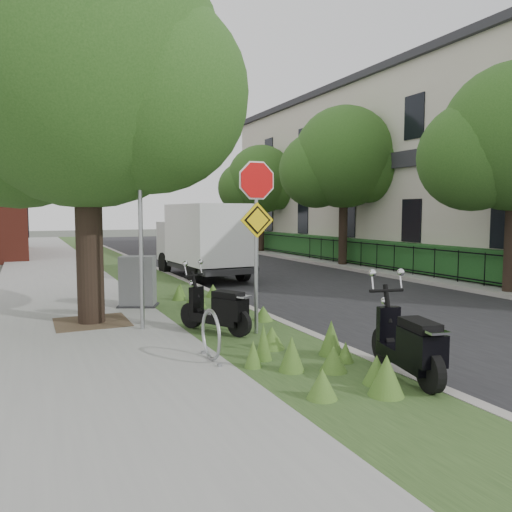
# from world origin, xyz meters

# --- Properties ---
(ground) EXTENTS (120.00, 120.00, 0.00)m
(ground) POSITION_xyz_m (0.00, 0.00, 0.00)
(ground) COLOR #4C5147
(ground) RESTS_ON ground
(sidewalk_near) EXTENTS (3.50, 60.00, 0.12)m
(sidewalk_near) POSITION_xyz_m (-4.25, 10.00, 0.06)
(sidewalk_near) COLOR gray
(sidewalk_near) RESTS_ON ground
(verge) EXTENTS (2.00, 60.00, 0.12)m
(verge) POSITION_xyz_m (-1.50, 10.00, 0.06)
(verge) COLOR #2C461E
(verge) RESTS_ON ground
(kerb_near) EXTENTS (0.20, 60.00, 0.13)m
(kerb_near) POSITION_xyz_m (-0.50, 10.00, 0.07)
(kerb_near) COLOR #9E9991
(kerb_near) RESTS_ON ground
(road) EXTENTS (7.00, 60.00, 0.01)m
(road) POSITION_xyz_m (3.00, 10.00, 0.01)
(road) COLOR black
(road) RESTS_ON ground
(kerb_far) EXTENTS (0.20, 60.00, 0.13)m
(kerb_far) POSITION_xyz_m (6.50, 10.00, 0.07)
(kerb_far) COLOR #9E9991
(kerb_far) RESTS_ON ground
(footpath_far) EXTENTS (3.20, 60.00, 0.12)m
(footpath_far) POSITION_xyz_m (8.20, 10.00, 0.06)
(footpath_far) COLOR gray
(footpath_far) RESTS_ON ground
(street_tree_main) EXTENTS (6.21, 5.54, 7.66)m
(street_tree_main) POSITION_xyz_m (-4.08, 2.86, 4.80)
(street_tree_main) COLOR black
(street_tree_main) RESTS_ON ground
(bare_post) EXTENTS (0.08, 0.08, 4.00)m
(bare_post) POSITION_xyz_m (-3.20, 1.80, 2.12)
(bare_post) COLOR #A5A8AD
(bare_post) RESTS_ON ground
(bike_hoop) EXTENTS (0.06, 0.78, 0.77)m
(bike_hoop) POSITION_xyz_m (-2.70, -0.60, 0.50)
(bike_hoop) COLOR #A5A8AD
(bike_hoop) RESTS_ON ground
(sign_assembly) EXTENTS (0.94, 0.08, 3.22)m
(sign_assembly) POSITION_xyz_m (-1.40, 0.58, 2.33)
(sign_assembly) COLOR #A5A8AD
(sign_assembly) RESTS_ON ground
(fence_far) EXTENTS (0.04, 24.00, 1.00)m
(fence_far) POSITION_xyz_m (7.20, 10.00, 0.67)
(fence_far) COLOR black
(fence_far) RESTS_ON ground
(hedge_far) EXTENTS (1.00, 24.00, 1.10)m
(hedge_far) POSITION_xyz_m (7.90, 10.00, 0.67)
(hedge_far) COLOR #19461C
(hedge_far) RESTS_ON footpath_far
(terrace_houses) EXTENTS (7.40, 26.40, 8.20)m
(terrace_houses) POSITION_xyz_m (11.49, 10.00, 4.16)
(terrace_houses) COLOR beige
(terrace_houses) RESTS_ON ground
(far_tree_a) EXTENTS (4.60, 4.10, 6.22)m
(far_tree_a) POSITION_xyz_m (6.94, 2.05, 4.13)
(far_tree_a) COLOR black
(far_tree_a) RESTS_ON ground
(far_tree_b) EXTENTS (4.83, 4.31, 6.56)m
(far_tree_b) POSITION_xyz_m (6.94, 10.05, 4.37)
(far_tree_b) COLOR black
(far_tree_b) RESTS_ON ground
(far_tree_c) EXTENTS (4.37, 3.89, 5.93)m
(far_tree_c) POSITION_xyz_m (6.94, 18.04, 3.95)
(far_tree_c) COLOR black
(far_tree_c) RESTS_ON ground
(scooter_near) EXTENTS (0.91, 1.49, 0.78)m
(scooter_near) POSITION_xyz_m (-1.97, 0.84, 0.50)
(scooter_near) COLOR black
(scooter_near) RESTS_ON ground
(scooter_far) EXTENTS (0.61, 1.73, 0.84)m
(scooter_far) POSITION_xyz_m (-0.65, -2.59, 0.53)
(scooter_far) COLOR black
(scooter_far) RESTS_ON ground
(box_truck) EXTENTS (2.16, 4.96, 2.20)m
(box_truck) POSITION_xyz_m (0.48, 8.98, 1.43)
(box_truck) COLOR #262628
(box_truck) RESTS_ON ground
(utility_cabinet) EXTENTS (1.04, 0.89, 1.17)m
(utility_cabinet) POSITION_xyz_m (-2.80, 4.14, 0.68)
(utility_cabinet) COLOR #262628
(utility_cabinet) RESTS_ON ground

